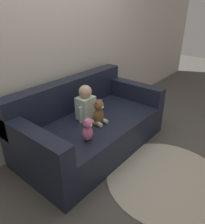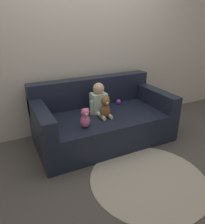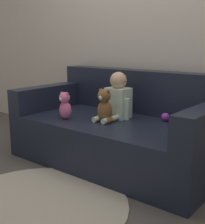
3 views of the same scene
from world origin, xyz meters
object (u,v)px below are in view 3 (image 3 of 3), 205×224
couch (120,130)px  person_baby (117,99)px  teddy_bear_brown (104,106)px  plush_toy_side (65,106)px  toy_ball (165,117)px

couch → person_baby: (-0.04, 0.00, 0.28)m
person_baby → teddy_bear_brown: size_ratio=1.45×
person_baby → teddy_bear_brown: bearing=-90.1°
person_baby → teddy_bear_brown: person_baby is taller
teddy_bear_brown → plush_toy_side: 0.36m
person_baby → plush_toy_side: bearing=-135.7°
person_baby → toy_ball: person_baby is taller
couch → toy_ball: bearing=24.5°
couch → plush_toy_side: couch is taller
plush_toy_side → toy_ball: plush_toy_side is taller
plush_toy_side → toy_ball: (0.72, 0.48, -0.08)m
couch → toy_ball: size_ratio=25.20×
couch → plush_toy_side: 0.54m
plush_toy_side → toy_ball: size_ratio=3.37×
person_baby → teddy_bear_brown: 0.19m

